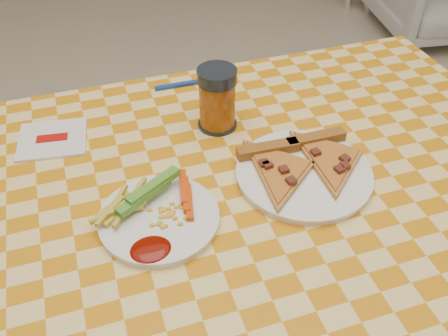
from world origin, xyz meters
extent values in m
cylinder|color=white|center=(0.54, 0.34, 0.35)|extent=(0.06, 0.06, 0.71)
cube|color=#513B1B|center=(0.00, 0.00, 0.73)|extent=(1.20, 0.80, 0.04)
cylinder|color=white|center=(-0.12, -0.01, 0.76)|extent=(0.26, 0.26, 0.01)
cylinder|color=white|center=(0.15, 0.01, 0.76)|extent=(0.30, 0.30, 0.01)
cube|color=#1D6910|center=(-0.13, 0.03, 0.79)|extent=(0.11, 0.09, 0.02)
cube|color=#D74009|center=(-0.07, 0.01, 0.78)|extent=(0.07, 0.09, 0.02)
ellipsoid|color=#680B02|center=(-0.15, -0.08, 0.77)|extent=(0.06, 0.05, 0.01)
cube|color=olive|center=(0.11, 0.08, 0.78)|extent=(0.12, 0.03, 0.02)
cube|color=olive|center=(0.21, 0.08, 0.78)|extent=(0.12, 0.03, 0.02)
cylinder|color=black|center=(0.05, 0.21, 0.76)|extent=(0.08, 0.08, 0.01)
cylinder|color=#8A440F|center=(0.05, 0.21, 0.81)|extent=(0.07, 0.07, 0.10)
cylinder|color=black|center=(0.05, 0.21, 0.87)|extent=(0.08, 0.08, 0.03)
cube|color=white|center=(-0.27, 0.27, 0.76)|extent=(0.14, 0.14, 0.01)
cube|color=#AA0F09|center=(-0.27, 0.27, 0.76)|extent=(0.06, 0.03, 0.00)
cube|color=navy|center=(0.01, 0.38, 0.76)|extent=(0.10, 0.01, 0.01)
cube|color=white|center=(0.08, 0.38, 0.76)|extent=(0.05, 0.02, 0.00)
camera|label=1|loc=(-0.19, -0.58, 1.36)|focal=40.00mm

